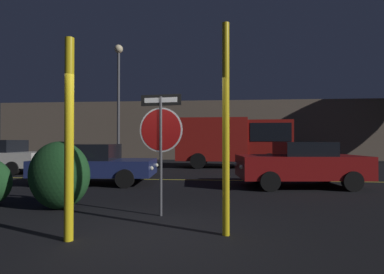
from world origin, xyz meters
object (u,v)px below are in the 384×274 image
(yellow_pole_right, at_px, (226,129))
(yellow_pole_left, at_px, (69,139))
(hedge_bush_2, at_px, (59,175))
(stop_sign, at_px, (161,131))
(passing_car_2, at_px, (95,164))
(passing_car_3, at_px, (300,164))
(street_lamp, at_px, (118,84))
(delivery_truck, at_px, (236,139))

(yellow_pole_right, bearing_deg, yellow_pole_left, -168.61)
(yellow_pole_right, relative_size, hedge_bush_2, 2.28)
(yellow_pole_right, bearing_deg, stop_sign, 138.73)
(stop_sign, height_order, passing_car_2, stop_sign)
(passing_car_3, bearing_deg, yellow_pole_right, 148.74)
(stop_sign, bearing_deg, street_lamp, 120.90)
(yellow_pole_right, xyz_separation_m, street_lamp, (-5.99, 12.25, 3.13))
(yellow_pole_left, distance_m, delivery_truck, 12.97)
(yellow_pole_right, relative_size, street_lamp, 0.47)
(stop_sign, xyz_separation_m, passing_car_3, (3.80, 4.12, -0.96))
(yellow_pole_right, bearing_deg, hedge_bush_2, 157.55)
(hedge_bush_2, height_order, passing_car_2, hedge_bush_2)
(street_lamp, bearing_deg, passing_car_3, -39.48)
(yellow_pole_left, xyz_separation_m, delivery_truck, (3.17, 12.57, 0.04))
(stop_sign, bearing_deg, passing_car_3, 55.29)
(yellow_pole_left, relative_size, delivery_truck, 0.49)
(passing_car_3, distance_m, street_lamp, 11.77)
(yellow_pole_left, height_order, delivery_truck, yellow_pole_left)
(yellow_pole_right, distance_m, passing_car_2, 6.95)
(hedge_bush_2, distance_m, passing_car_3, 7.18)
(stop_sign, height_order, delivery_truck, delivery_truck)
(hedge_bush_2, bearing_deg, passing_car_3, 31.48)
(hedge_bush_2, bearing_deg, passing_car_2, 101.97)
(passing_car_3, distance_m, delivery_truck, 7.12)
(passing_car_2, height_order, passing_car_3, passing_car_3)
(delivery_truck, bearing_deg, yellow_pole_left, -13.23)
(stop_sign, relative_size, delivery_truck, 0.39)
(stop_sign, height_order, street_lamp, street_lamp)
(hedge_bush_2, bearing_deg, yellow_pole_left, -57.64)
(yellow_pole_right, xyz_separation_m, passing_car_2, (-4.40, 5.29, -1.00))
(yellow_pole_left, bearing_deg, passing_car_3, 49.48)
(yellow_pole_right, xyz_separation_m, passing_car_3, (2.53, 5.24, -0.95))
(passing_car_3, bearing_deg, stop_sign, 131.85)
(stop_sign, distance_m, street_lamp, 12.50)
(hedge_bush_2, height_order, delivery_truck, delivery_truck)
(yellow_pole_right, distance_m, street_lamp, 14.00)
(street_lamp, bearing_deg, yellow_pole_left, -74.05)
(yellow_pole_left, distance_m, hedge_bush_2, 2.45)
(passing_car_3, height_order, street_lamp, street_lamp)
(yellow_pole_left, relative_size, yellow_pole_right, 0.90)
(yellow_pole_left, relative_size, hedge_bush_2, 2.06)
(street_lamp, bearing_deg, stop_sign, -67.02)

